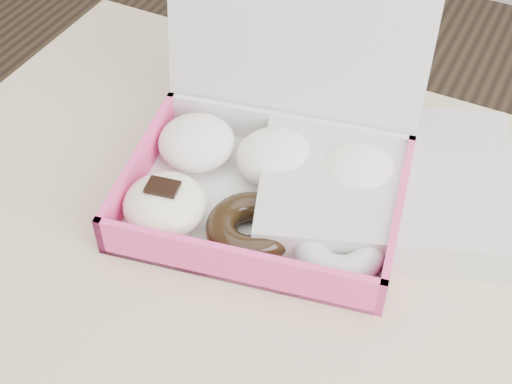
% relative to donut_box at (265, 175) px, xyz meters
% --- Properties ---
extents(donut_box, '(0.33, 0.30, 0.21)m').
position_rel_donut_box_xyz_m(donut_box, '(0.00, 0.00, 0.00)').
color(donut_box, silver).
rests_on(donut_box, table).
extents(newspapers, '(0.32, 0.29, 0.04)m').
position_rel_donut_box_xyz_m(newspapers, '(0.12, 0.06, -0.01)').
color(newspapers, silver).
rests_on(newspapers, table).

